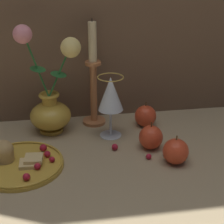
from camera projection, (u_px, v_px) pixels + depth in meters
name	position (u px, v px, depth m)	size (l,w,h in m)	color
ground_plane	(86.00, 151.00, 1.05)	(2.40, 2.40, 0.00)	#9E8966
vase	(50.00, 102.00, 1.12)	(0.18, 0.12, 0.33)	gold
plate_with_pastries	(18.00, 161.00, 0.97)	(0.23, 0.23, 0.07)	gold
wine_glass	(111.00, 96.00, 1.08)	(0.08, 0.08, 0.19)	silver
candlestick	(93.00, 82.00, 1.15)	(0.07, 0.07, 0.33)	#B77042
apple_beside_vase	(176.00, 151.00, 0.98)	(0.07, 0.07, 0.08)	#D14223
apple_near_glass	(151.00, 137.00, 1.05)	(0.07, 0.07, 0.08)	#D14223
apple_at_table_edge	(145.00, 116.00, 1.18)	(0.07, 0.07, 0.08)	#D14223
berry_near_plate	(115.00, 147.00, 1.05)	(0.02, 0.02, 0.02)	#AD192D
berry_front_center	(149.00, 157.00, 1.01)	(0.02, 0.02, 0.02)	#AD192D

